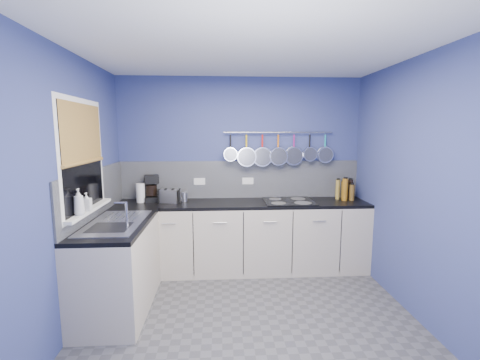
{
  "coord_description": "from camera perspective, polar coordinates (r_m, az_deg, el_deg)",
  "views": [
    {
      "loc": [
        -0.27,
        -2.91,
        1.78
      ],
      "look_at": [
        -0.05,
        0.75,
        1.25
      ],
      "focal_mm": 24.66,
      "sensor_mm": 36.0,
      "label": 1
    }
  ],
  "objects": [
    {
      "name": "soap_bottle_a",
      "position": [
        3.26,
        -26.13,
        -3.42
      ],
      "size": [
        0.1,
        0.11,
        0.24
      ],
      "primitive_type": "imported",
      "rotation": [
        0.0,
        0.0,
        0.15
      ],
      "color": "white",
      "rests_on": "window_sill"
    },
    {
      "name": "pan_2",
      "position": [
        4.39,
        3.88,
        5.29
      ],
      "size": [
        0.26,
        0.07,
        0.45
      ],
      "primitive_type": null,
      "color": "silver",
      "rests_on": "pot_rail"
    },
    {
      "name": "pan_1",
      "position": [
        4.37,
        1.12,
        5.31
      ],
      "size": [
        0.26,
        0.1,
        0.45
      ],
      "primitive_type": null,
      "color": "silver",
      "rests_on": "pot_rail"
    },
    {
      "name": "floor",
      "position": [
        3.43,
        1.73,
        -23.27
      ],
      "size": [
        3.2,
        3.0,
        0.02
      ],
      "primitive_type": "cube",
      "color": "#47474C",
      "rests_on": "ground"
    },
    {
      "name": "wall_back",
      "position": [
        4.46,
        0.05,
        1.41
      ],
      "size": [
        3.2,
        0.02,
        2.5
      ],
      "primitive_type": "cube",
      "color": "navy",
      "rests_on": "ground"
    },
    {
      "name": "sink_unit",
      "position": [
        3.48,
        -20.67,
        -6.89
      ],
      "size": [
        0.5,
        0.95,
        0.01
      ],
      "primitive_type": "cube",
      "color": "silver",
      "rests_on": "worktop_left"
    },
    {
      "name": "ceiling",
      "position": [
        3.01,
        1.96,
        22.24
      ],
      "size": [
        3.2,
        3.0,
        0.02
      ],
      "primitive_type": "cube",
      "color": "white",
      "rests_on": "ground"
    },
    {
      "name": "pan_0",
      "position": [
        4.36,
        -1.67,
        5.77
      ],
      "size": [
        0.18,
        0.11,
        0.37
      ],
      "primitive_type": null,
      "color": "silver",
      "rests_on": "pot_rail"
    },
    {
      "name": "worktop_back",
      "position": [
        4.22,
        0.31,
        -4.09
      ],
      "size": [
        3.2,
        0.6,
        0.04
      ],
      "primitive_type": "cube",
      "color": "black",
      "rests_on": "cabinet_run_back"
    },
    {
      "name": "wall_front",
      "position": [
        1.52,
        7.19,
        -12.33
      ],
      "size": [
        3.2,
        0.02,
        2.5
      ],
      "primitive_type": "cube",
      "color": "navy",
      "rests_on": "ground"
    },
    {
      "name": "cabinet_run_back",
      "position": [
        4.33,
        0.31,
        -9.91
      ],
      "size": [
        3.2,
        0.6,
        0.86
      ],
      "primitive_type": "cube",
      "color": "#BBAF9E",
      "rests_on": "ground"
    },
    {
      "name": "cabinet_run_left",
      "position": [
        3.63,
        -20.28,
        -14.14
      ],
      "size": [
        0.6,
        1.2,
        0.86
      ],
      "primitive_type": "cube",
      "color": "#BBAF9E",
      "rests_on": "ground"
    },
    {
      "name": "pan_4",
      "position": [
        4.46,
        9.31,
        5.33
      ],
      "size": [
        0.25,
        0.06,
        0.44
      ],
      "primitive_type": null,
      "color": "silver",
      "rests_on": "pot_rail"
    },
    {
      "name": "socket_left",
      "position": [
        4.44,
        -7.02,
        -0.24
      ],
      "size": [
        0.15,
        0.01,
        0.09
      ],
      "primitive_type": "cube",
      "color": "white",
      "rests_on": "backsplash_back"
    },
    {
      "name": "pot_rail",
      "position": [
        4.43,
        6.64,
        8.18
      ],
      "size": [
        1.45,
        0.02,
        0.02
      ],
      "primitive_type": "cylinder",
      "rotation": [
        0.0,
        1.57,
        0.0
      ],
      "color": "silver",
      "rests_on": "wall_back"
    },
    {
      "name": "backsplash_back",
      "position": [
        4.45,
        0.07,
        0.1
      ],
      "size": [
        3.2,
        0.02,
        0.5
      ],
      "primitive_type": "cube",
      "color": "gray",
      "rests_on": "wall_back"
    },
    {
      "name": "wall_left",
      "position": [
        3.25,
        -27.78,
        -2.14
      ],
      "size": [
        0.02,
        3.0,
        2.5
      ],
      "primitive_type": "cube",
      "color": "navy",
      "rests_on": "ground"
    },
    {
      "name": "window_sill",
      "position": [
        3.53,
        -24.67,
        -4.71
      ],
      "size": [
        0.1,
        0.98,
        0.03
      ],
      "primitive_type": "cube",
      "color": "white",
      "rests_on": "wall_left"
    },
    {
      "name": "backsplash_left",
      "position": [
        3.8,
        -23.69,
        -2.02
      ],
      "size": [
        0.02,
        1.8,
        0.5
      ],
      "primitive_type": "cube",
      "color": "gray",
      "rests_on": "wall_left"
    },
    {
      "name": "bamboo_blind",
      "position": [
        3.46,
        -25.6,
        7.34
      ],
      "size": [
        0.01,
        0.9,
        0.55
      ],
      "primitive_type": "cube",
      "color": "#A98637",
      "rests_on": "wall_left"
    },
    {
      "name": "paper_towel",
      "position": [
        4.36,
        -16.82,
        -2.16
      ],
      "size": [
        0.11,
        0.11,
        0.24
      ],
      "primitive_type": "cylinder",
      "rotation": [
        0.0,
        0.0,
        -0.02
      ],
      "color": "white",
      "rests_on": "worktop_back"
    },
    {
      "name": "pan_5",
      "position": [
        4.51,
        11.95,
        5.64
      ],
      "size": [
        0.19,
        0.08,
        0.38
      ],
      "primitive_type": null,
      "color": "silver",
      "rests_on": "pot_rail"
    },
    {
      "name": "soap_bottle_b",
      "position": [
        3.42,
        -25.02,
        -3.42
      ],
      "size": [
        0.08,
        0.08,
        0.17
      ],
      "primitive_type": "imported",
      "rotation": [
        0.0,
        0.0,
        0.04
      ],
      "color": "white",
      "rests_on": "window_sill"
    },
    {
      "name": "canister",
      "position": [
        4.31,
        -9.59,
        -2.86
      ],
      "size": [
        0.1,
        0.1,
        0.12
      ],
      "primitive_type": "cylinder",
      "rotation": [
        0.0,
        0.0,
        -0.3
      ],
      "color": "silver",
      "rests_on": "worktop_back"
    },
    {
      "name": "condiment_4",
      "position": [
        4.49,
        17.7,
        -1.59
      ],
      "size": [
        0.07,
        0.07,
        0.29
      ],
      "primitive_type": "cylinder",
      "color": "#8C5914",
      "rests_on": "worktop_back"
    },
    {
      "name": "condiment_3",
      "position": [
        4.53,
        18.79,
        -2.07
      ],
      "size": [
        0.07,
        0.07,
        0.21
      ],
      "primitive_type": "cylinder",
      "color": "brown",
      "rests_on": "worktop_back"
    },
    {
      "name": "socket_right",
      "position": [
        4.45,
        1.37,
        -0.17
      ],
      "size": [
        0.15,
        0.01,
        0.09
      ],
      "primitive_type": "cube",
      "color": "white",
      "rests_on": "backsplash_back"
    },
    {
      "name": "pan_6",
      "position": [
        4.57,
        14.51,
        5.45
      ],
      "size": [
        0.21,
        0.07,
        0.4
      ],
      "primitive_type": null,
      "color": "silver",
      "rests_on": "pot_rail"
    },
    {
      "name": "pan_3",
      "position": [
        4.42,
        6.62,
        5.36
      ],
      "size": [
        0.25,
        0.09,
        0.44
      ],
      "primitive_type": null,
      "color": "silver",
      "rests_on": "pot_rail"
    },
    {
      "name": "mixer_tap",
      "position": [
        3.24,
        -19.01,
        -5.63
      ],
      "size": [
        0.12,
        0.08,
        0.26
      ],
      "primitive_type": null,
      "color": "silver",
      "rests_on": "worktop_left"
    },
    {
      "name": "condiment_1",
      "position": [
        4.62,
        17.37,
        -1.68
      ],
      "size": [
        0.05,
        0.05,
        0.23
      ],
      "primitive_type": "cylinder",
      "color": "brown",
      "rests_on": "worktop_back"
    },
    {
      "name": "hob",
      "position": [
        4.27,
        8.41,
        -3.67
      ],
      "size": [
        0.63,
        0.55,
        0.01
      ],
      "primitive_type": "cube",
      "color": "black",
      "rests_on": "worktop_back"
    },
    {
      "name": "window_frame",
      "position": [
        3.47,
        -25.57,
        3.61
      ],
      "size": [
        0.01,
        1.0,
        1.1
      ],
      "primitive_type": "cube",
      "color": "white",
      "rests_on": "wall_left"
    },
    {
      "name": "window_glass",
      "position": [
        3.47,
        -25.49,
        3.62
      ],
      "size": [
        0.01,
        0.9,
        1.0
      ],
      "primitive_type": "cube",
      "color": "black",
      "rests_on": "wall_left"
    },
    {
      "name": "condiment_0",
      "position": [
        4.64,
        18.51,
        -1.53
      ],
      "size": [
        0.07,
        0.07,
        0.26
      ],
      "primitive_type": "cylinder",
      "color": "black",
      "rests_on": "worktop_back"
    },
    {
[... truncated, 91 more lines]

